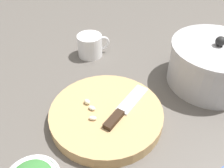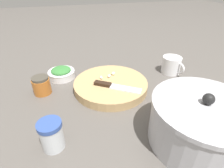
{
  "view_description": "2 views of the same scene",
  "coord_description": "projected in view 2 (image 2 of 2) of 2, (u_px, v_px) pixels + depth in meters",
  "views": [
    {
      "loc": [
        0.48,
        -0.06,
        0.5
      ],
      "look_at": [
        -0.01,
        -0.05,
        0.09
      ],
      "focal_mm": 40.0,
      "sensor_mm": 36.0,
      "label": 1
    },
    {
      "loc": [
        0.2,
        0.51,
        0.39
      ],
      "look_at": [
        0.04,
        0.0,
        0.06
      ],
      "focal_mm": 28.0,
      "sensor_mm": 36.0,
      "label": 2
    }
  ],
  "objects": [
    {
      "name": "honey_jar",
      "position": [
        42.0,
        85.0,
        0.67
      ],
      "size": [
        0.07,
        0.07,
        0.07
      ],
      "color": "#B26023",
      "rests_on": "ground_plane"
    },
    {
      "name": "garlic_cloves",
      "position": [
        108.0,
        75.0,
        0.73
      ],
      "size": [
        0.07,
        0.04,
        0.01
      ],
      "color": "#EFE7C4",
      "rests_on": "cutting_board"
    },
    {
      "name": "ground_plane",
      "position": [
        122.0,
        96.0,
        0.67
      ],
      "size": [
        5.0,
        5.0,
        0.0
      ],
      "primitive_type": "plane",
      "color": "#56514C"
    },
    {
      "name": "coffee_mug",
      "position": [
        172.0,
        65.0,
        0.81
      ],
      "size": [
        0.09,
        0.11,
        0.08
      ],
      "color": "white",
      "rests_on": "ground_plane"
    },
    {
      "name": "herb_bowl",
      "position": [
        61.0,
        73.0,
        0.78
      ],
      "size": [
        0.12,
        0.12,
        0.05
      ],
      "color": "white",
      "rests_on": "ground_plane"
    },
    {
      "name": "spice_jar",
      "position": [
        52.0,
        135.0,
        0.45
      ],
      "size": [
        0.06,
        0.06,
        0.09
      ],
      "color": "silver",
      "rests_on": "ground_plane"
    },
    {
      "name": "chef_knife",
      "position": [
        114.0,
        86.0,
        0.66
      ],
      "size": [
        0.17,
        0.13,
        0.01
      ],
      "rotation": [
        0.0,
        0.0,
        0.95
      ],
      "color": "black",
      "rests_on": "cutting_board"
    },
    {
      "name": "stock_pot",
      "position": [
        200.0,
        123.0,
        0.46
      ],
      "size": [
        0.26,
        0.26,
        0.16
      ],
      "color": "#B2B2B7",
      "rests_on": "ground_plane"
    },
    {
      "name": "cutting_board",
      "position": [
        111.0,
        85.0,
        0.71
      ],
      "size": [
        0.29,
        0.29,
        0.03
      ],
      "color": "tan",
      "rests_on": "ground_plane"
    }
  ]
}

